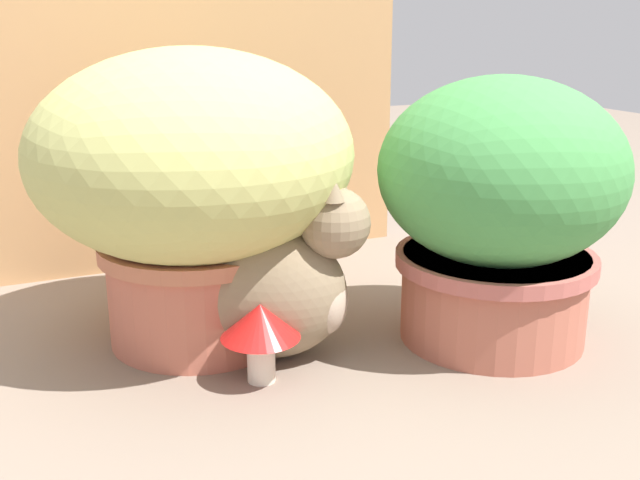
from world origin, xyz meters
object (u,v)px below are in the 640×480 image
Objects in this scene: cat at (276,284)px; mushroom_ornament_red at (260,326)px; leafy_planter at (499,203)px; grass_planter at (193,176)px.

mushroom_ornament_red is (-0.05, -0.07, -0.03)m from cat.
mushroom_ornament_red is (-0.41, 0.01, -0.15)m from leafy_planter.
cat is 0.10m from mushroom_ornament_red.
leafy_planter is 1.31× the size of cat.
cat is at bearing 54.58° from mushroom_ornament_red.
grass_planter is 4.22× the size of mushroom_ornament_red.
grass_planter is 1.55× the size of cat.
leafy_planter is 0.39m from cat.
grass_planter is 0.50m from leafy_planter.
cat is 2.73× the size of mushroom_ornament_red.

